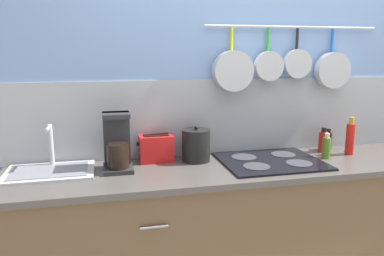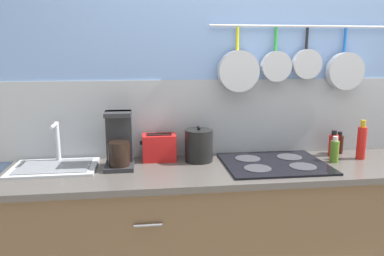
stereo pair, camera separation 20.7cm
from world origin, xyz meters
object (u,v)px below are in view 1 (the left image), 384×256
toaster (156,148)px  bottle_cooking_wine (326,147)px  coffee_maker (117,146)px  kettle (196,145)px  bottle_olive_oil (323,141)px  bottle_sesame_oil (328,140)px  bottle_vinegar (350,138)px

toaster → bottle_cooking_wine: 1.05m
coffee_maker → kettle: 0.47m
toaster → kettle: kettle is taller
bottle_olive_oil → bottle_sesame_oil: (0.07, 0.05, -0.01)m
bottle_sesame_oil → bottle_vinegar: size_ratio=0.59×
bottle_cooking_wine → toaster: bearing=170.1°
bottle_sesame_oil → bottle_cooking_wine: bearing=-125.3°
kettle → bottle_cooking_wine: (0.80, -0.13, -0.03)m
bottle_cooking_wine → bottle_vinegar: bottle_vinegar is taller
coffee_maker → bottle_cooking_wine: (1.27, -0.07, -0.06)m
toaster → bottle_vinegar: bottle_vinegar is taller
bottle_olive_oil → bottle_vinegar: bottle_vinegar is taller
bottle_cooking_wine → bottle_sesame_oil: size_ratio=1.11×
toaster → bottle_cooking_wine: bearing=-9.9°
kettle → bottle_olive_oil: 0.87m
bottle_sesame_oil → coffee_maker: bearing=-175.2°
kettle → bottle_sesame_oil: (0.94, 0.06, -0.03)m
bottle_vinegar → bottle_olive_oil: bearing=144.7°
bottle_sesame_oil → bottle_olive_oil: bearing=-144.1°
toaster → bottle_olive_oil: same height
coffee_maker → bottle_sesame_oil: coffee_maker is taller
bottle_olive_oil → coffee_maker: bearing=-177.0°
coffee_maker → kettle: bearing=7.2°
bottle_olive_oil → bottle_cooking_wine: bearing=-115.4°
bottle_sesame_oil → bottle_vinegar: bottle_vinegar is taller
kettle → bottle_olive_oil: kettle is taller
toaster → kettle: size_ratio=1.00×
bottle_cooking_wine → bottle_vinegar: size_ratio=0.65×
bottle_vinegar → bottle_sesame_oil: bearing=114.5°
coffee_maker → bottle_cooking_wine: coffee_maker is taller
bottle_olive_oil → bottle_sesame_oil: 0.08m
toaster → bottle_olive_oil: bearing=-2.1°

